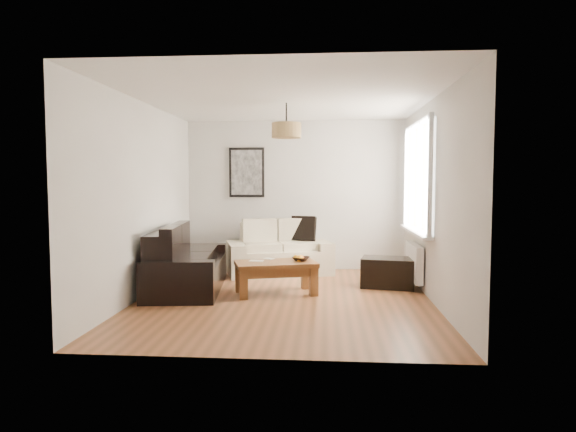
# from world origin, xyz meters

# --- Properties ---
(floor) EXTENTS (4.50, 4.50, 0.00)m
(floor) POSITION_xyz_m (0.00, 0.00, 0.00)
(floor) COLOR brown
(floor) RESTS_ON ground
(ceiling) EXTENTS (3.80, 4.50, 0.00)m
(ceiling) POSITION_xyz_m (0.00, 0.00, 2.60)
(ceiling) COLOR white
(ceiling) RESTS_ON floor
(wall_back) EXTENTS (3.80, 0.04, 2.60)m
(wall_back) POSITION_xyz_m (0.00, 2.25, 1.30)
(wall_back) COLOR silver
(wall_back) RESTS_ON floor
(wall_front) EXTENTS (3.80, 0.04, 2.60)m
(wall_front) POSITION_xyz_m (0.00, -2.25, 1.30)
(wall_front) COLOR silver
(wall_front) RESTS_ON floor
(wall_left) EXTENTS (0.04, 4.50, 2.60)m
(wall_left) POSITION_xyz_m (-1.90, 0.00, 1.30)
(wall_left) COLOR silver
(wall_left) RESTS_ON floor
(wall_right) EXTENTS (0.04, 4.50, 2.60)m
(wall_right) POSITION_xyz_m (1.90, 0.00, 1.30)
(wall_right) COLOR silver
(wall_right) RESTS_ON floor
(window_bay) EXTENTS (0.14, 1.90, 1.60)m
(window_bay) POSITION_xyz_m (1.86, 0.80, 1.60)
(window_bay) COLOR white
(window_bay) RESTS_ON wall_right
(radiator) EXTENTS (0.10, 0.90, 0.52)m
(radiator) POSITION_xyz_m (1.82, 0.80, 0.38)
(radiator) COLOR white
(radiator) RESTS_ON wall_right
(poster) EXTENTS (0.62, 0.04, 0.87)m
(poster) POSITION_xyz_m (-0.85, 2.22, 1.70)
(poster) COLOR black
(poster) RESTS_ON wall_back
(pendant_shade) EXTENTS (0.40, 0.40, 0.20)m
(pendant_shade) POSITION_xyz_m (0.00, 0.30, 2.23)
(pendant_shade) COLOR tan
(pendant_shade) RESTS_ON ceiling
(loveseat_cream) EXTENTS (1.88, 1.37, 0.84)m
(loveseat_cream) POSITION_xyz_m (-0.24, 1.78, 0.42)
(loveseat_cream) COLOR beige
(loveseat_cream) RESTS_ON floor
(sofa_leather) EXTENTS (1.16, 2.04, 0.84)m
(sofa_leather) POSITION_xyz_m (-1.43, 0.45, 0.42)
(sofa_leather) COLOR black
(sofa_leather) RESTS_ON floor
(coffee_table) EXTENTS (1.21, 0.88, 0.45)m
(coffee_table) POSITION_xyz_m (-0.14, 0.26, 0.22)
(coffee_table) COLOR brown
(coffee_table) RESTS_ON floor
(ottoman) EXTENTS (0.83, 0.62, 0.43)m
(ottoman) POSITION_xyz_m (1.45, 0.81, 0.22)
(ottoman) COLOR black
(ottoman) RESTS_ON floor
(cushion_left) EXTENTS (0.39, 0.18, 0.37)m
(cushion_left) POSITION_xyz_m (-0.46, 1.98, 0.72)
(cushion_left) COLOR black
(cushion_left) RESTS_ON loveseat_cream
(cushion_right) EXTENTS (0.43, 0.22, 0.42)m
(cushion_right) POSITION_xyz_m (0.16, 1.98, 0.74)
(cushion_right) COLOR black
(cushion_right) RESTS_ON loveseat_cream
(fruit_bowl) EXTENTS (0.29, 0.29, 0.06)m
(fruit_bowl) POSITION_xyz_m (0.20, 0.35, 0.47)
(fruit_bowl) COLOR black
(fruit_bowl) RESTS_ON coffee_table
(orange_a) EXTENTS (0.10, 0.10, 0.09)m
(orange_a) POSITION_xyz_m (0.18, 0.30, 0.49)
(orange_a) COLOR orange
(orange_a) RESTS_ON fruit_bowl
(orange_b) EXTENTS (0.09, 0.09, 0.08)m
(orange_b) POSITION_xyz_m (0.20, 0.38, 0.49)
(orange_b) COLOR #D75412
(orange_b) RESTS_ON fruit_bowl
(orange_c) EXTENTS (0.10, 0.10, 0.08)m
(orange_c) POSITION_xyz_m (0.13, 0.37, 0.49)
(orange_c) COLOR orange
(orange_c) RESTS_ON fruit_bowl
(papers) EXTENTS (0.20, 0.15, 0.01)m
(papers) POSITION_xyz_m (-0.41, 0.30, 0.45)
(papers) COLOR silver
(papers) RESTS_ON coffee_table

